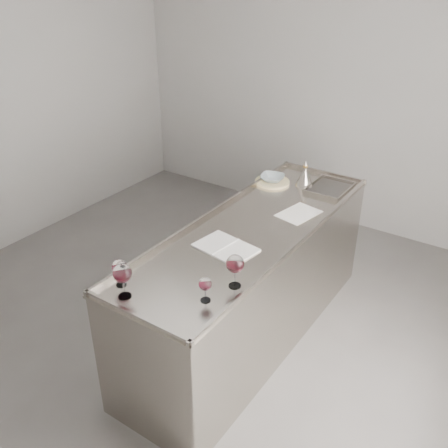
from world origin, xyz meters
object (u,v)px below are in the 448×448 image
Objects in this scene: wine_glass_left at (119,267)px; wine_funnel at (305,178)px; counter at (251,283)px; wine_glass_middle at (122,274)px; notebook at (226,247)px; wine_glass_right at (235,265)px; wine_glass_small at (205,285)px; ceramic_bowl at (272,178)px.

wine_funnel reaches higher than wine_glass_left.
counter is 11.47× the size of wine_glass_middle.
notebook is at bearing -90.90° from counter.
wine_glass_right is (0.55, 0.36, 0.03)m from wine_glass_left.
wine_glass_middle is 0.46m from wine_glass_small.
ceramic_bowl is (0.00, 1.78, -0.08)m from wine_glass_left.
counter is at bearing 104.14° from wine_glass_small.
wine_funnel is (-0.03, 1.21, 0.06)m from notebook.
ceramic_bowl is at bearing 90.00° from wine_glass_left.
wine_glass_middle is 1.42× the size of wine_glass_small.
wine_glass_right is 0.22m from wine_glass_small.
wine_glass_middle is 1.96m from wine_funnel.
wine_glass_small is 1.75m from wine_funnel.
ceramic_bowl is (-0.09, 1.85, -0.11)m from wine_glass_middle.
wine_glass_left is at bearing -162.28° from wine_glass_small.
wine_glass_small is at bearing -58.89° from notebook.
counter is 0.96m from ceramic_bowl.
wine_glass_middle reaches higher than wine_glass_small.
wine_glass_left reaches higher than ceramic_bowl.
ceramic_bowl is 0.27m from wine_funnel.
wine_glass_left is at bearing -90.00° from ceramic_bowl.
wine_glass_middle reaches higher than wine_glass_right.
wine_glass_left is 0.41× the size of notebook.
wine_funnel reaches higher than wine_glass_middle.
wine_funnel is (0.15, 1.96, -0.08)m from wine_glass_middle.
wine_glass_small is at bearing -105.89° from wine_glass_right.
wine_glass_middle reaches higher than wine_glass_left.
notebook is at bearing 68.40° from wine_glass_left.
wine_glass_right is 0.45m from notebook.
wine_glass_middle is at bearing -94.34° from wine_funnel.
wine_funnel reaches higher than counter.
wine_glass_right is (0.46, 0.43, -0.00)m from wine_glass_middle.
wine_glass_left is 0.52m from wine_glass_small.
wine_glass_middle is at bearing -99.53° from counter.
wine_glass_middle is at bearing -136.60° from wine_glass_right.
ceramic_bowl reaches higher than notebook.
notebook is (-0.28, 0.32, -0.14)m from wine_glass_right.
wine_glass_left is 1.15× the size of wine_glass_small.
wine_glass_right is at bearing -67.07° from counter.
wine_glass_middle reaches higher than ceramic_bowl.
counter is at bearing -70.26° from ceramic_bowl.
wine_glass_left is 0.81× the size of wine_glass_middle.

